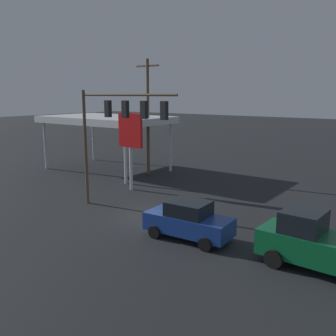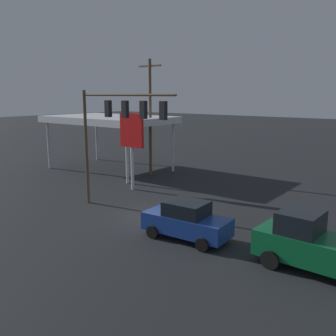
{
  "view_description": "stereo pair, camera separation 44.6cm",
  "coord_description": "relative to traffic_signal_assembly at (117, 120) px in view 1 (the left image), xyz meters",
  "views": [
    {
      "loc": [
        -13.52,
        16.41,
        7.14
      ],
      "look_at": [
        0.0,
        -2.0,
        2.62
      ],
      "focal_mm": 40.0,
      "sensor_mm": 36.0,
      "label": 1
    },
    {
      "loc": [
        -13.88,
        16.14,
        7.14
      ],
      "look_at": [
        0.0,
        -2.0,
        2.62
      ],
      "focal_mm": 40.0,
      "sensor_mm": 36.0,
      "label": 2
    }
  ],
  "objects": [
    {
      "name": "ground_plane",
      "position": [
        -2.14,
        -0.19,
        -5.61
      ],
      "size": [
        200.0,
        200.0,
        0.0
      ],
      "primitive_type": "plane",
      "color": "black"
    },
    {
      "name": "traffic_signal_assembly",
      "position": [
        0.0,
        0.0,
        0.0
      ],
      "size": [
        7.33,
        0.43,
        7.4
      ],
      "color": "brown",
      "rests_on": "ground"
    },
    {
      "name": "utility_pole",
      "position": [
        5.26,
        -9.29,
        -0.27
      ],
      "size": [
        2.4,
        0.26,
        10.1
      ],
      "color": "brown",
      "rests_on": "ground"
    },
    {
      "name": "gas_station_canopy",
      "position": [
        9.84,
        -8.7,
        -0.85
      ],
      "size": [
        11.66,
        7.43,
        5.11
      ],
      "color": "silver",
      "rests_on": "ground"
    },
    {
      "name": "price_sign",
      "position": [
        2.93,
        -4.39,
        -1.42
      ],
      "size": [
        2.15,
        0.27,
        5.76
      ],
      "color": "silver",
      "rests_on": "ground"
    },
    {
      "name": "sedan_waiting",
      "position": [
        -5.96,
        1.28,
        -4.66
      ],
      "size": [
        4.49,
        2.24,
        1.93
      ],
      "rotation": [
        0.0,
        0.0,
        0.05
      ],
      "color": "navy",
      "rests_on": "ground"
    },
    {
      "name": "pickup_parked",
      "position": [
        -12.17,
        0.95,
        -4.5
      ],
      "size": [
        5.28,
        2.44,
        2.4
      ],
      "rotation": [
        0.0,
        0.0,
        -0.04
      ],
      "color": "#0C592D",
      "rests_on": "ground"
    }
  ]
}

